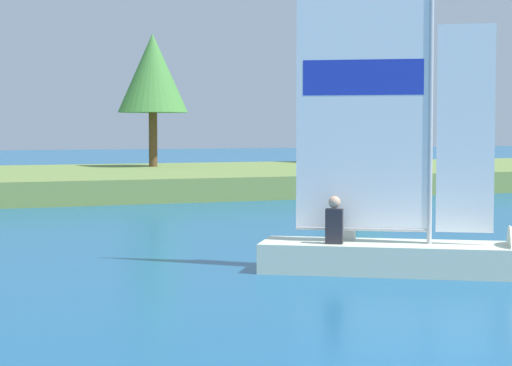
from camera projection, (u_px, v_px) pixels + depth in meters
The scene contains 4 objects.
shore_bank at pixel (83, 181), 35.30m from camera, with size 80.00×13.23×0.78m, color olive.
shoreline_tree_centre at pixel (153, 74), 39.08m from camera, with size 2.93×2.93×5.55m.
shoreline_tree_midright at pixel (353, 67), 44.10m from camera, with size 3.59×3.59×6.83m.
sailboat at pixel (442, 242), 15.34m from camera, with size 5.00×3.85×6.40m.
Camera 1 is at (-7.27, -5.27, 2.38)m, focal length 65.95 mm.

